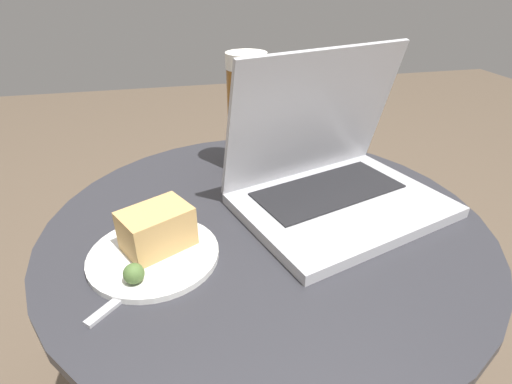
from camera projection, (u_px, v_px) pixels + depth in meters
The scene contains 5 objects.
table at pixel (265, 293), 0.73m from camera, with size 0.70×0.70×0.55m.
laptop at pixel (332, 175), 0.67m from camera, with size 0.39×0.33×0.25m.
beer_glass at pixel (247, 114), 0.76m from camera, with size 0.08×0.08×0.23m.
snack_plate at pixel (155, 241), 0.56m from camera, with size 0.18×0.18×0.07m.
fork at pixel (148, 277), 0.52m from camera, with size 0.13×0.13×0.00m.
Camera 1 is at (-0.14, -0.52, 0.91)m, focal length 28.00 mm.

